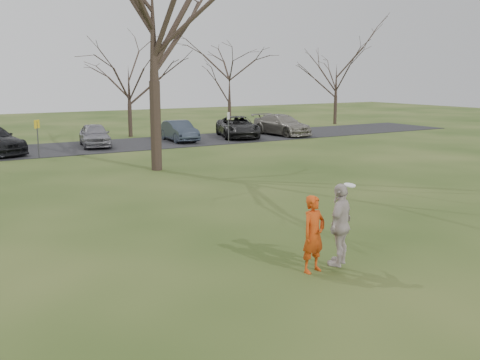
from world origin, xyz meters
The scene contains 12 objects.
ground centered at (0.00, 0.00, 0.00)m, with size 120.00×120.00×0.00m, color #1E380F.
parking_strip centered at (0.00, 25.00, 0.02)m, with size 62.00×6.50×0.04m, color black.
player_defender centered at (-0.34, 0.19, 0.90)m, with size 0.65×0.43×1.79m, color #C64010.
car_4 centered at (2.01, 25.01, 0.76)m, with size 1.70×4.23×1.44m, color gray.
car_5 centered at (7.77, 24.89, 0.73)m, with size 1.46×4.20×1.38m, color #2D3643.
car_6 centered at (12.39, 24.81, 0.79)m, with size 2.49×5.39×1.50m, color black.
car_7 centered at (16.03, 24.45, 0.80)m, with size 2.13×5.24×1.52m, color gray.
catching_play centered at (0.27, -0.02, 1.09)m, with size 1.22×0.97×1.93m.
sign_yellow centered at (-2.00, 22.00, 1.45)m, with size 0.35×0.35×2.08m.
sign_white centered at (10.00, 22.00, 1.45)m, with size 0.35×0.35×2.08m.
big_tree centered at (2.00, 15.00, 7.00)m, with size 9.00×9.00×14.00m, color #352821, non-canonical shape.
small_tree_row centered at (4.38, 30.06, 3.89)m, with size 55.00×5.90×8.50m.
Camera 1 is at (-8.06, -9.34, 4.47)m, focal length 41.36 mm.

